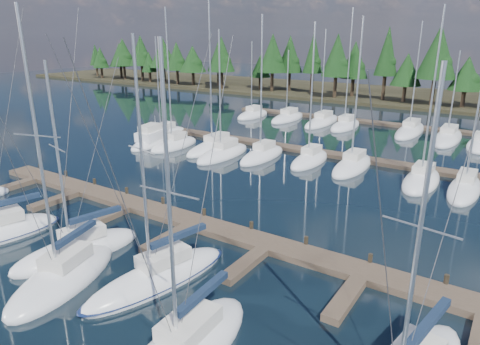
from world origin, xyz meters
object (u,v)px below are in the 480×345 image
Objects in this scene: front_sailboat_2 at (78,250)px; motor_yacht_left at (152,140)px; front_sailboat_3 at (64,277)px; front_sailboat_4 at (158,277)px; main_dock at (190,226)px.

front_sailboat_2 reaches higher than motor_yacht_left.
front_sailboat_3 reaches higher than front_sailboat_4.
front_sailboat_4 reaches higher than front_sailboat_2.
motor_yacht_left is (-15.68, 22.32, 0.17)m from front_sailboat_2.
front_sailboat_3 is at bearing -99.02° from main_dock.
front_sailboat_4 is 1.61× the size of motor_yacht_left.
front_sailboat_3 is 5.13m from front_sailboat_4.
front_sailboat_4 is at bearing -44.97° from motor_yacht_left.
front_sailboat_4 is (4.30, 2.80, -0.01)m from front_sailboat_3.
main_dock is 5.19× the size of motor_yacht_left.
front_sailboat_4 is at bearing 4.51° from front_sailboat_2.
front_sailboat_4 reaches higher than main_dock.
front_sailboat_3 is 30.25m from motor_yacht_left.
front_sailboat_4 reaches higher than motor_yacht_left.
front_sailboat_3 is 1.09× the size of front_sailboat_4.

